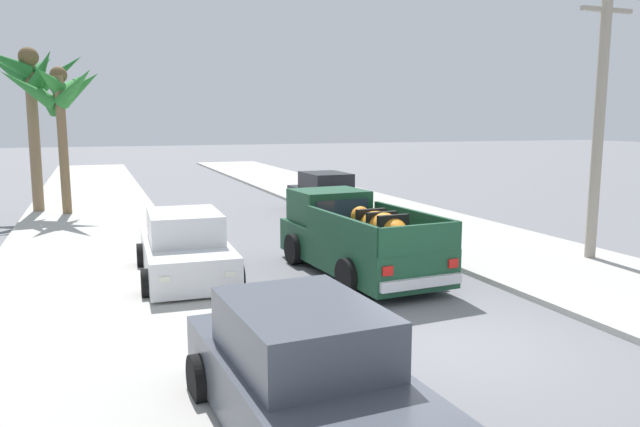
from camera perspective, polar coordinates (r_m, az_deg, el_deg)
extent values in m
plane|color=slate|center=(10.06, 11.65, -11.96)|extent=(160.00, 160.00, 0.00)
cube|color=#B2AFA8|center=(20.22, -20.63, -1.68)|extent=(4.75, 60.00, 0.12)
cube|color=#B2AFA8|center=(22.71, 6.72, -0.09)|extent=(4.75, 60.00, 0.12)
cube|color=silver|center=(20.24, -17.87, -1.56)|extent=(0.16, 60.00, 0.10)
cube|color=silver|center=(22.28, 4.50, -0.25)|extent=(0.16, 60.00, 0.10)
cube|color=#19472D|center=(14.01, 3.63, -3.33)|extent=(2.26, 5.22, 0.80)
cube|color=#19472D|center=(15.27, 0.84, 0.75)|extent=(1.82, 1.61, 0.80)
cube|color=#283342|center=(14.59, 2.11, 0.45)|extent=(1.38, 0.15, 0.44)
cube|color=#283342|center=(15.95, -0.33, 1.17)|extent=(1.46, 0.16, 0.48)
cube|color=#19472D|center=(12.71, 1.87, -1.43)|extent=(0.32, 3.30, 0.56)
cube|color=#19472D|center=(13.61, 8.75, -0.85)|extent=(0.32, 3.30, 0.56)
cube|color=#19472D|center=(11.76, 9.43, -2.38)|extent=(1.88, 0.23, 0.56)
cube|color=silver|center=(11.88, 9.58, -6.44)|extent=(1.83, 0.24, 0.20)
cylinder|color=black|center=(15.00, -2.45, -3.36)|extent=(0.31, 0.78, 0.76)
cylinder|color=black|center=(15.82, 4.15, -2.74)|extent=(0.31, 0.78, 0.76)
cylinder|color=black|center=(12.40, 2.68, -5.96)|extent=(0.31, 0.78, 0.76)
cylinder|color=black|center=(13.39, 10.19, -4.99)|extent=(0.31, 0.78, 0.76)
cube|color=red|center=(11.44, 6.40, -5.41)|extent=(0.22, 0.05, 0.18)
cube|color=red|center=(12.25, 12.45, -4.61)|extent=(0.22, 0.05, 0.18)
ellipsoid|color=orange|center=(12.98, 5.82, -1.17)|extent=(0.81, 1.74, 0.60)
sphere|color=orange|center=(13.79, 3.84, -0.23)|extent=(0.44, 0.44, 0.44)
cube|color=black|center=(12.59, 6.89, -1.50)|extent=(0.72, 0.17, 0.61)
cube|color=black|center=(12.98, 5.82, -1.17)|extent=(0.72, 0.17, 0.61)
cube|color=black|center=(13.38, 4.81, -0.86)|extent=(0.72, 0.17, 0.61)
cube|color=silver|center=(13.77, -12.51, -4.01)|extent=(1.91, 4.26, 0.72)
cube|color=silver|center=(13.74, -12.65, -1.15)|extent=(1.60, 2.15, 0.64)
cube|color=#283342|center=(12.79, -12.20, -1.95)|extent=(1.37, 0.13, 0.52)
cube|color=#283342|center=(14.69, -13.04, -0.60)|extent=(1.34, 0.13, 0.50)
cylinder|color=black|center=(12.69, -7.78, -5.97)|extent=(0.24, 0.65, 0.64)
cylinder|color=black|center=(12.50, -15.98, -6.46)|extent=(0.24, 0.65, 0.64)
cylinder|color=black|center=(15.19, -9.62, -3.56)|extent=(0.24, 0.65, 0.64)
cylinder|color=black|center=(15.03, -16.44, -3.93)|extent=(0.24, 0.65, 0.64)
cube|color=red|center=(15.87, -11.06, -1.88)|extent=(0.20, 0.05, 0.12)
cube|color=white|center=(11.80, -8.44, -5.67)|extent=(0.20, 0.05, 0.10)
cube|color=red|center=(15.77, -15.63, -2.11)|extent=(0.20, 0.05, 0.12)
cube|color=white|center=(11.66, -14.45, -6.03)|extent=(0.20, 0.05, 0.10)
cube|color=black|center=(23.38, 0.62, 1.41)|extent=(1.88, 4.25, 0.72)
cube|color=black|center=(23.39, 0.53, 3.09)|extent=(1.58, 2.14, 0.64)
cube|color=#283342|center=(22.51, 1.48, 2.81)|extent=(1.37, 0.12, 0.52)
cube|color=#283342|center=(24.29, -0.35, 3.25)|extent=(1.34, 0.12, 0.50)
cylinder|color=black|center=(22.60, 4.01, 0.58)|extent=(0.24, 0.65, 0.64)
cylinder|color=black|center=(21.87, -0.24, 0.33)|extent=(0.24, 0.65, 0.64)
cylinder|color=black|center=(24.94, 1.37, 1.37)|extent=(0.24, 0.65, 0.64)
cylinder|color=black|center=(24.28, -2.53, 1.16)|extent=(0.24, 0.65, 0.64)
cube|color=red|center=(25.54, 0.10, 2.28)|extent=(0.20, 0.05, 0.12)
cube|color=white|center=(21.72, 4.28, 1.01)|extent=(0.20, 0.05, 0.10)
cube|color=red|center=(25.09, -2.58, 2.15)|extent=(0.20, 0.05, 0.12)
cube|color=white|center=(21.20, 1.30, 0.84)|extent=(0.20, 0.05, 0.10)
cube|color=#474C56|center=(7.01, -1.36, -16.51)|extent=(1.99, 4.29, 0.72)
cube|color=#474C56|center=(6.84, -1.71, -11.02)|extent=(1.64, 2.18, 0.64)
cube|color=#283342|center=(6.02, 1.88, -14.06)|extent=(1.37, 0.16, 0.52)
cube|color=#283342|center=(7.71, -4.46, -8.90)|extent=(1.34, 0.16, 0.50)
cylinder|color=black|center=(8.52, 0.96, -13.36)|extent=(0.26, 0.65, 0.64)
cylinder|color=black|center=(8.00, -11.28, -15.08)|extent=(0.26, 0.65, 0.64)
cube|color=red|center=(9.01, -2.79, -9.92)|extent=(0.20, 0.05, 0.12)
cube|color=red|center=(8.67, -10.78, -10.85)|extent=(0.20, 0.05, 0.12)
cylinder|color=brown|center=(23.90, -23.05, 5.76)|extent=(0.33, 0.74, 5.14)
cone|color=#2D7F33|center=(23.98, -21.54, 11.12)|extent=(1.59, 0.75, 1.37)
cone|color=#2D7F33|center=(24.90, -22.42, 11.18)|extent=(1.28, 2.24, 1.27)
cone|color=#2D7F33|center=(24.78, -24.74, 10.36)|extent=(1.64, 1.94, 1.78)
cone|color=#2D7F33|center=(24.08, -25.83, 10.60)|extent=(2.09, 0.78, 1.61)
cone|color=#2D7F33|center=(23.29, -24.23, 11.52)|extent=(1.16, 1.62, 1.07)
cone|color=#2D7F33|center=(23.01, -22.01, 11.08)|extent=(1.61, 2.07, 1.54)
sphere|color=brown|center=(23.93, -23.42, 11.90)|extent=(0.59, 0.59, 0.59)
cylinder|color=#846B4C|center=(25.35, -25.34, 6.57)|extent=(0.40, 0.74, 5.87)
cone|color=#23702D|center=(25.50, -23.34, 12.08)|extent=(2.02, 0.85, 1.72)
cone|color=#23702D|center=(26.16, -24.80, 12.49)|extent=(1.25, 1.82, 1.23)
cone|color=#23702D|center=(26.16, -27.39, 12.04)|extent=(1.98, 1.78, 1.48)
cone|color=#23702D|center=(24.98, -27.50, 12.65)|extent=(1.81, 1.55, 1.15)
cone|color=#23702D|center=(24.50, -24.75, 12.16)|extent=(1.39, 1.93, 1.70)
sphere|color=brown|center=(25.45, -25.78, 13.15)|extent=(0.72, 0.72, 0.72)
cylinder|color=#9E9384|center=(16.38, 24.84, 8.43)|extent=(0.26, 0.26, 7.33)
cube|color=#9E9384|center=(16.59, 25.41, 16.95)|extent=(1.50, 0.12, 0.10)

